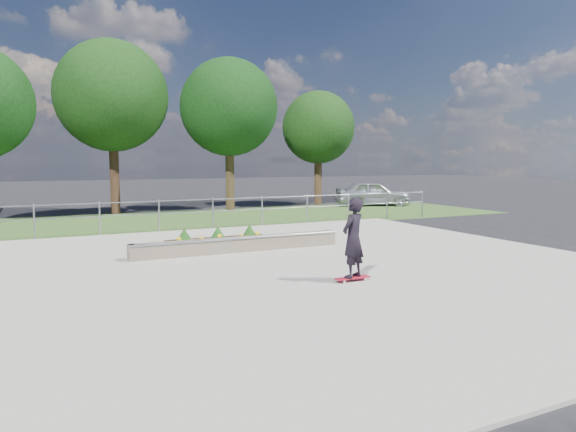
% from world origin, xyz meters
% --- Properties ---
extents(ground, '(120.00, 120.00, 0.00)m').
position_xyz_m(ground, '(0.00, 0.00, 0.00)').
color(ground, black).
rests_on(ground, ground).
extents(grass_verge, '(30.00, 8.00, 0.02)m').
position_xyz_m(grass_verge, '(0.00, 11.00, 0.01)').
color(grass_verge, '#325220').
rests_on(grass_verge, ground).
extents(concrete_slab, '(15.00, 15.00, 0.06)m').
position_xyz_m(concrete_slab, '(0.00, 0.00, 0.03)').
color(concrete_slab, '#9F9B8D').
rests_on(concrete_slab, ground).
extents(fence, '(20.06, 0.06, 1.20)m').
position_xyz_m(fence, '(0.00, 7.50, 0.77)').
color(fence, '#9A9EA3').
rests_on(fence, ground).
extents(tree_mid_left, '(5.25, 5.25, 8.25)m').
position_xyz_m(tree_mid_left, '(-2.50, 15.00, 5.61)').
color(tree_mid_left, black).
rests_on(tree_mid_left, ground).
extents(tree_mid_right, '(4.90, 4.90, 7.70)m').
position_xyz_m(tree_mid_right, '(3.00, 14.00, 5.23)').
color(tree_mid_right, '#342514').
rests_on(tree_mid_right, ground).
extents(tree_far_right, '(4.20, 4.20, 6.60)m').
position_xyz_m(tree_far_right, '(9.00, 15.50, 4.48)').
color(tree_far_right, '#372316').
rests_on(tree_far_right, ground).
extents(grind_ledge, '(6.00, 0.44, 0.43)m').
position_xyz_m(grind_ledge, '(-0.86, 2.43, 0.26)').
color(grind_ledge, '#675B4B').
rests_on(grind_ledge, concrete_slab).
extents(planter_bed, '(3.00, 1.20, 0.61)m').
position_xyz_m(planter_bed, '(-1.14, 3.25, 0.24)').
color(planter_bed, black).
rests_on(planter_bed, concrete_slab).
extents(skateboarder, '(0.80, 0.63, 1.76)m').
position_xyz_m(skateboarder, '(0.04, -1.93, 0.98)').
color(skateboarder, silver).
rests_on(skateboarder, concrete_slab).
extents(parked_car, '(4.51, 2.94, 1.43)m').
position_xyz_m(parked_car, '(11.29, 13.24, 0.71)').
color(parked_car, '#A8ACB2').
rests_on(parked_car, ground).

